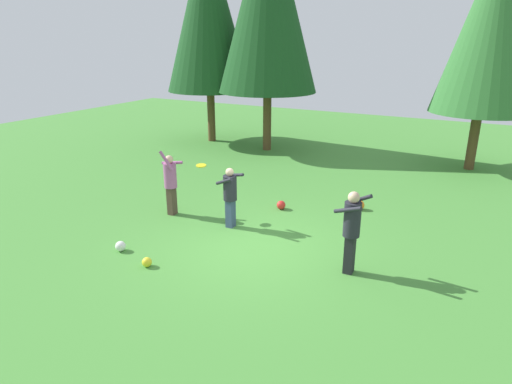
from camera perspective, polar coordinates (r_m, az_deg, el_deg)
ground_plane at (r=10.32m, az=-0.38°, el=-7.06°), size 40.00×40.00×0.00m
person_thrower at (r=12.04m, az=-10.98°, el=1.57°), size 0.60×0.60×1.83m
person_catcher at (r=11.06m, az=-3.36°, el=-0.09°), size 0.63×0.59×1.56m
person_bystander at (r=9.01m, az=12.24°, el=-4.23°), size 0.69×0.61×1.76m
frisbee at (r=11.63m, az=-7.09°, el=3.42°), size 0.36×0.36×0.05m
ball_yellow at (r=9.71m, az=-13.89°, el=-8.77°), size 0.21×0.21×0.21m
ball_orange at (r=12.75m, az=13.21°, el=-1.66°), size 0.27×0.27×0.27m
ball_red at (r=12.47m, az=3.26°, el=-1.69°), size 0.25×0.25×0.25m
ball_white at (r=10.53m, az=-17.07°, el=-6.70°), size 0.24×0.24×0.24m
tree_far_left at (r=20.64m, az=-6.23°, el=22.18°), size 3.79×3.79×9.06m
tree_right at (r=17.60m, az=28.21°, el=18.75°), size 3.40×3.40×8.12m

